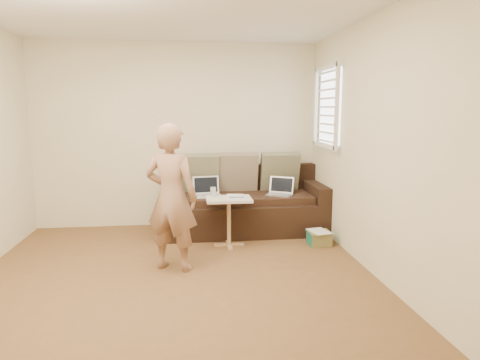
{
  "coord_description": "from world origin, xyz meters",
  "views": [
    {
      "loc": [
        0.14,
        -3.87,
        1.66
      ],
      "look_at": [
        0.8,
        1.4,
        0.78
      ],
      "focal_mm": 31.61,
      "sensor_mm": 36.0,
      "label": 1
    }
  ],
  "objects_px": {
    "person": "(171,197)",
    "drinking_glass": "(213,192)",
    "sofa": "(244,201)",
    "striped_box": "(319,238)",
    "laptop_silver": "(279,195)",
    "laptop_white": "(208,196)",
    "side_table": "(229,222)"
  },
  "relations": [
    {
      "from": "person",
      "to": "drinking_glass",
      "type": "xyz_separation_m",
      "value": [
        0.48,
        0.79,
        -0.11
      ]
    },
    {
      "from": "sofa",
      "to": "striped_box",
      "type": "xyz_separation_m",
      "value": [
        0.85,
        -0.73,
        -0.34
      ]
    },
    {
      "from": "laptop_silver",
      "to": "laptop_white",
      "type": "distance_m",
      "value": 0.97
    },
    {
      "from": "laptop_white",
      "to": "drinking_glass",
      "type": "relative_size",
      "value": 3.0
    },
    {
      "from": "sofa",
      "to": "laptop_white",
      "type": "height_order",
      "value": "sofa"
    },
    {
      "from": "person",
      "to": "side_table",
      "type": "relative_size",
      "value": 2.56
    },
    {
      "from": "person",
      "to": "side_table",
      "type": "xyz_separation_m",
      "value": [
        0.66,
        0.7,
        -0.47
      ]
    },
    {
      "from": "laptop_silver",
      "to": "striped_box",
      "type": "bearing_deg",
      "value": -27.34
    },
    {
      "from": "laptop_white",
      "to": "striped_box",
      "type": "xyz_separation_m",
      "value": [
        1.35,
        -0.63,
        -0.43
      ]
    },
    {
      "from": "laptop_silver",
      "to": "person",
      "type": "height_order",
      "value": "person"
    },
    {
      "from": "sofa",
      "to": "laptop_white",
      "type": "distance_m",
      "value": 0.52
    },
    {
      "from": "laptop_silver",
      "to": "striped_box",
      "type": "distance_m",
      "value": 0.82
    },
    {
      "from": "side_table",
      "to": "drinking_glass",
      "type": "xyz_separation_m",
      "value": [
        -0.18,
        0.09,
        0.36
      ]
    },
    {
      "from": "striped_box",
      "to": "person",
      "type": "bearing_deg",
      "value": -161.58
    },
    {
      "from": "laptop_white",
      "to": "drinking_glass",
      "type": "height_order",
      "value": "drinking_glass"
    },
    {
      "from": "side_table",
      "to": "drinking_glass",
      "type": "height_order",
      "value": "drinking_glass"
    },
    {
      "from": "sofa",
      "to": "side_table",
      "type": "distance_m",
      "value": 0.69
    },
    {
      "from": "side_table",
      "to": "drinking_glass",
      "type": "relative_size",
      "value": 5.03
    },
    {
      "from": "laptop_white",
      "to": "person",
      "type": "height_order",
      "value": "person"
    },
    {
      "from": "laptop_white",
      "to": "drinking_glass",
      "type": "distance_m",
      "value": 0.47
    },
    {
      "from": "sofa",
      "to": "person",
      "type": "xyz_separation_m",
      "value": [
        -0.93,
        -1.32,
        0.35
      ]
    },
    {
      "from": "laptop_white",
      "to": "sofa",
      "type": "bearing_deg",
      "value": 1.97
    },
    {
      "from": "sofa",
      "to": "side_table",
      "type": "xyz_separation_m",
      "value": [
        -0.27,
        -0.62,
        -0.12
      ]
    },
    {
      "from": "side_table",
      "to": "striped_box",
      "type": "relative_size",
      "value": 2.18
    },
    {
      "from": "laptop_silver",
      "to": "laptop_white",
      "type": "xyz_separation_m",
      "value": [
        -0.96,
        0.06,
        0.0
      ]
    },
    {
      "from": "laptop_silver",
      "to": "striped_box",
      "type": "relative_size",
      "value": 1.23
    },
    {
      "from": "laptop_white",
      "to": "person",
      "type": "xyz_separation_m",
      "value": [
        -0.43,
        -1.23,
        0.25
      ]
    },
    {
      "from": "side_table",
      "to": "striped_box",
      "type": "bearing_deg",
      "value": -5.33
    },
    {
      "from": "person",
      "to": "side_table",
      "type": "distance_m",
      "value": 1.07
    },
    {
      "from": "drinking_glass",
      "to": "side_table",
      "type": "bearing_deg",
      "value": -25.71
    },
    {
      "from": "laptop_silver",
      "to": "drinking_glass",
      "type": "relative_size",
      "value": 2.83
    },
    {
      "from": "sofa",
      "to": "drinking_glass",
      "type": "xyz_separation_m",
      "value": [
        -0.45,
        -0.54,
        0.24
      ]
    }
  ]
}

